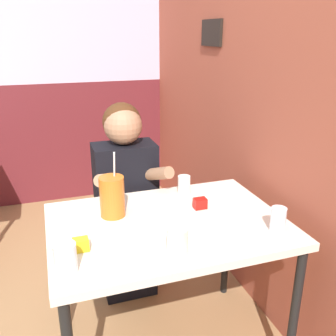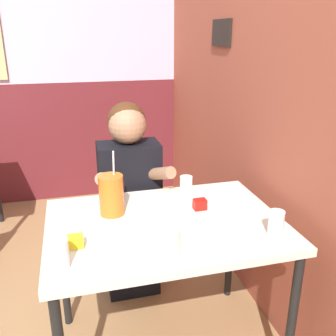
# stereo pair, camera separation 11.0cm
# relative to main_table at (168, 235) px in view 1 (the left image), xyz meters

# --- Properties ---
(brick_wall_right) EXTENTS (0.08, 4.33, 2.70)m
(brick_wall_right) POSITION_rel_main_table_xyz_m (0.64, 0.90, 0.69)
(brick_wall_right) COLOR #9E4C38
(brick_wall_right) RESTS_ON ground_plane
(main_table) EXTENTS (1.03, 0.73, 0.73)m
(main_table) POSITION_rel_main_table_xyz_m (0.00, 0.00, 0.00)
(main_table) COLOR beige
(main_table) RESTS_ON ground_plane
(person_seated) EXTENTS (0.42, 0.41, 1.17)m
(person_seated) POSITION_rel_main_table_xyz_m (-0.08, 0.52, -0.04)
(person_seated) COLOR black
(person_seated) RESTS_ON ground_plane
(cocktail_pitcher) EXTENTS (0.11, 0.11, 0.31)m
(cocktail_pitcher) POSITION_rel_main_table_xyz_m (-0.22, 0.14, 0.16)
(cocktail_pitcher) COLOR #C6661E
(cocktail_pitcher) RESTS_ON main_table
(glass_near_pitcher) EXTENTS (0.08, 0.08, 0.11)m
(glass_near_pitcher) POSITION_rel_main_table_xyz_m (-0.45, -0.23, 0.12)
(glass_near_pitcher) COLOR silver
(glass_near_pitcher) RESTS_ON main_table
(glass_center) EXTENTS (0.06, 0.06, 0.10)m
(glass_center) POSITION_rel_main_table_xyz_m (0.18, 0.27, 0.12)
(glass_center) COLOR silver
(glass_center) RESTS_ON main_table
(glass_far_side) EXTENTS (0.08, 0.08, 0.11)m
(glass_far_side) POSITION_rel_main_table_xyz_m (-0.05, -0.25, 0.12)
(glass_far_side) COLOR silver
(glass_far_side) RESTS_ON main_table
(glass_by_brick) EXTENTS (0.06, 0.06, 0.11)m
(glass_by_brick) POSITION_rel_main_table_xyz_m (0.41, -0.22, 0.12)
(glass_by_brick) COLOR silver
(glass_by_brick) RESTS_ON main_table
(condiment_ketchup) EXTENTS (0.06, 0.04, 0.05)m
(condiment_ketchup) POSITION_rel_main_table_xyz_m (0.19, 0.08, 0.09)
(condiment_ketchup) COLOR #B7140F
(condiment_ketchup) RESTS_ON main_table
(condiment_mustard) EXTENTS (0.06, 0.04, 0.05)m
(condiment_mustard) POSITION_rel_main_table_xyz_m (-0.39, -0.11, 0.09)
(condiment_mustard) COLOR yellow
(condiment_mustard) RESTS_ON main_table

